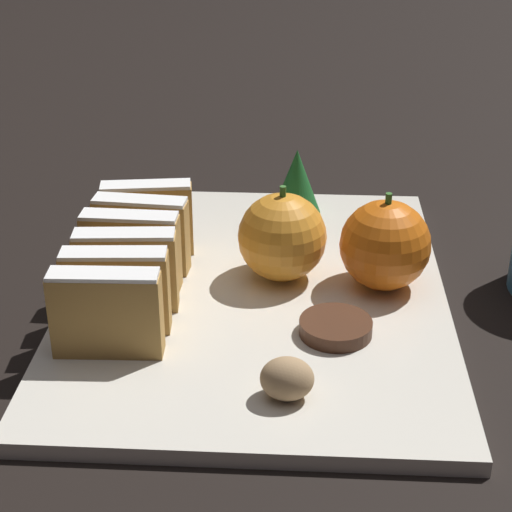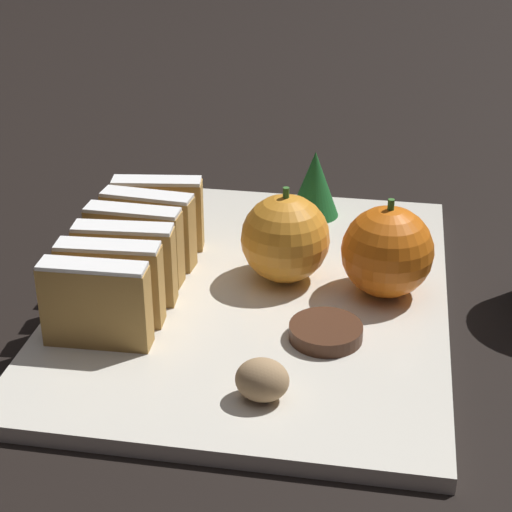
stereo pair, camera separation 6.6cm
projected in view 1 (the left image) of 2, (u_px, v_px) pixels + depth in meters
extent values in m
plane|color=black|center=(256.00, 303.00, 0.68)|extent=(6.00, 6.00, 0.00)
cube|color=silver|center=(256.00, 296.00, 0.68)|extent=(0.30, 0.39, 0.01)
cube|color=#B28442|center=(107.00, 315.00, 0.58)|extent=(0.08, 0.02, 0.06)
cube|color=white|center=(103.00, 274.00, 0.57)|extent=(0.07, 0.02, 0.00)
cube|color=#B28442|center=(116.00, 293.00, 0.61)|extent=(0.08, 0.02, 0.06)
cube|color=white|center=(113.00, 253.00, 0.59)|extent=(0.08, 0.02, 0.00)
cube|color=#B28442|center=(126.00, 272.00, 0.64)|extent=(0.08, 0.03, 0.06)
cube|color=white|center=(123.00, 234.00, 0.62)|extent=(0.08, 0.02, 0.00)
cube|color=#B28442|center=(131.00, 253.00, 0.66)|extent=(0.08, 0.02, 0.06)
cube|color=white|center=(128.00, 216.00, 0.65)|extent=(0.07, 0.02, 0.00)
cube|color=#B28442|center=(142.00, 236.00, 0.69)|extent=(0.08, 0.03, 0.06)
cube|color=white|center=(139.00, 200.00, 0.68)|extent=(0.08, 0.03, 0.00)
cube|color=#B28442|center=(148.00, 220.00, 0.72)|extent=(0.08, 0.03, 0.06)
cube|color=white|center=(145.00, 185.00, 0.70)|extent=(0.08, 0.03, 0.00)
sphere|color=orange|center=(282.00, 237.00, 0.68)|extent=(0.07, 0.07, 0.07)
cylinder|color=#38702D|center=(283.00, 192.00, 0.66)|extent=(0.00, 0.00, 0.01)
sphere|color=orange|center=(385.00, 245.00, 0.66)|extent=(0.07, 0.07, 0.07)
cylinder|color=#38702D|center=(389.00, 199.00, 0.65)|extent=(0.01, 0.01, 0.01)
ellipsoid|color=tan|center=(287.00, 379.00, 0.54)|extent=(0.03, 0.03, 0.03)
cylinder|color=#472819|center=(336.00, 327.00, 0.61)|extent=(0.05, 0.05, 0.01)
cone|color=#195623|center=(297.00, 182.00, 0.79)|extent=(0.05, 0.05, 0.06)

